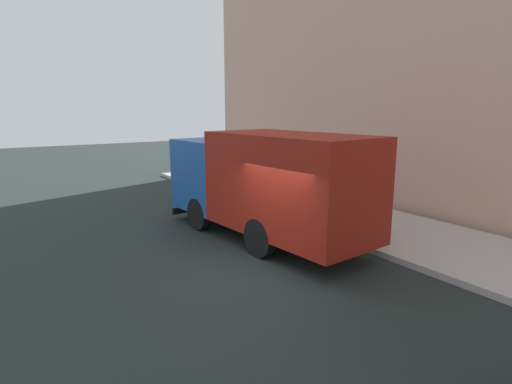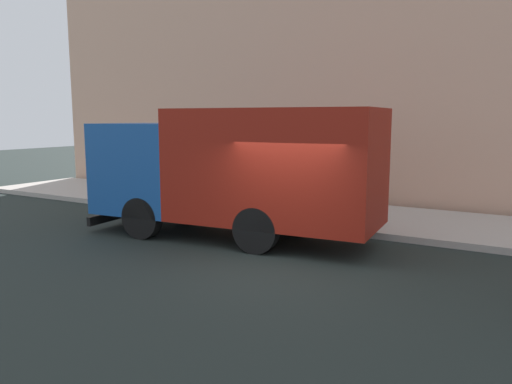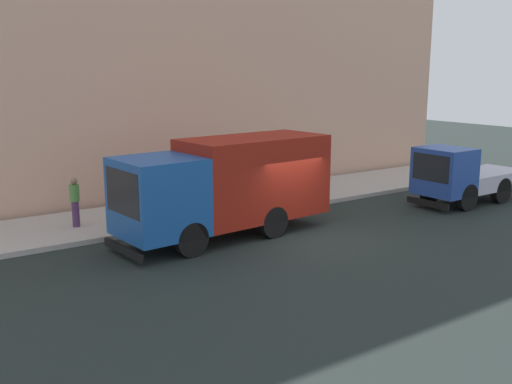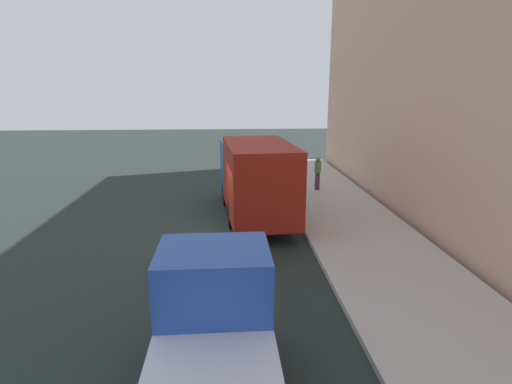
# 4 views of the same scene
# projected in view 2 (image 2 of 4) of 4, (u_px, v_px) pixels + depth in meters

# --- Properties ---
(ground) EXTENTS (80.00, 80.00, 0.00)m
(ground) POSITION_uv_depth(u_px,v_px,m) (280.00, 262.00, 10.47)
(ground) COLOR #202926
(sidewalk) EXTENTS (4.09, 30.00, 0.17)m
(sidewalk) POSITION_uv_depth(u_px,v_px,m) (358.00, 217.00, 14.77)
(sidewalk) COLOR #B2A9A1
(sidewalk) RESTS_ON ground
(building_facade) EXTENTS (0.50, 30.00, 12.67)m
(building_facade) POSITION_uv_depth(u_px,v_px,m) (390.00, 14.00, 16.03)
(building_facade) COLOR #D4A387
(building_facade) RESTS_ON ground
(large_utility_truck) EXTENTS (2.95, 7.57, 3.24)m
(large_utility_truck) POSITION_uv_depth(u_px,v_px,m) (234.00, 168.00, 12.32)
(large_utility_truck) COLOR #1A51A2
(large_utility_truck) RESTS_ON ground
(pedestrian_walking) EXTENTS (0.33, 0.33, 1.70)m
(pedestrian_walking) POSITION_uv_depth(u_px,v_px,m) (192.00, 174.00, 17.33)
(pedestrian_walking) COLOR #4C2E56
(pedestrian_walking) RESTS_ON sidewalk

